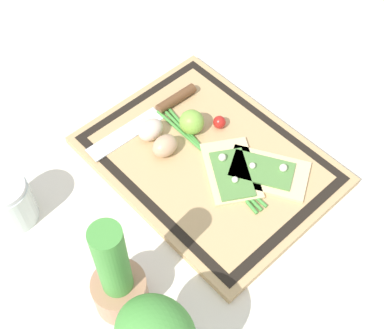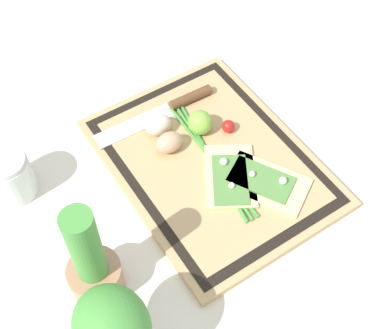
{
  "view_description": "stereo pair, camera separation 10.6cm",
  "coord_description": "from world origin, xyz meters",
  "px_view_note": "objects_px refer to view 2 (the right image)",
  "views": [
    {
      "loc": [
        -0.45,
        0.47,
        0.9
      ],
      "look_at": [
        0.0,
        0.05,
        0.04
      ],
      "focal_mm": 50.0,
      "sensor_mm": 36.0,
      "label": 1
    },
    {
      "loc": [
        -0.52,
        0.39,
        0.9
      ],
      "look_at": [
        0.0,
        0.05,
        0.04
      ],
      "focal_mm": 50.0,
      "sensor_mm": 36.0,
      "label": 2
    }
  ],
  "objects_px": {
    "knife": "(174,106)",
    "sauce_jar": "(11,178)",
    "pizza_slice_near": "(266,182)",
    "herb_pot": "(92,267)",
    "pizza_slice_far": "(230,176)",
    "cherry_tomato_red": "(228,126)",
    "egg_pink": "(159,125)",
    "lime": "(200,123)",
    "egg_brown": "(169,142)"
  },
  "relations": [
    {
      "from": "pizza_slice_far",
      "to": "cherry_tomato_red",
      "type": "distance_m",
      "value": 0.12
    },
    {
      "from": "pizza_slice_far",
      "to": "knife",
      "type": "xyz_separation_m",
      "value": [
        0.22,
        -0.0,
        0.0
      ]
    },
    {
      "from": "knife",
      "to": "lime",
      "type": "distance_m",
      "value": 0.09
    },
    {
      "from": "cherry_tomato_red",
      "to": "herb_pot",
      "type": "xyz_separation_m",
      "value": [
        -0.16,
        0.39,
        0.05
      ]
    },
    {
      "from": "pizza_slice_far",
      "to": "cherry_tomato_red",
      "type": "xyz_separation_m",
      "value": [
        0.1,
        -0.07,
        0.01
      ]
    },
    {
      "from": "egg_pink",
      "to": "sauce_jar",
      "type": "relative_size",
      "value": 0.56
    },
    {
      "from": "pizza_slice_far",
      "to": "lime",
      "type": "height_order",
      "value": "lime"
    },
    {
      "from": "pizza_slice_near",
      "to": "sauce_jar",
      "type": "relative_size",
      "value": 1.83
    },
    {
      "from": "egg_pink",
      "to": "lime",
      "type": "distance_m",
      "value": 0.09
    },
    {
      "from": "pizza_slice_far",
      "to": "cherry_tomato_red",
      "type": "relative_size",
      "value": 6.55
    },
    {
      "from": "pizza_slice_near",
      "to": "knife",
      "type": "bearing_deg",
      "value": 9.75
    },
    {
      "from": "egg_pink",
      "to": "pizza_slice_far",
      "type": "bearing_deg",
      "value": -162.47
    },
    {
      "from": "egg_pink",
      "to": "cherry_tomato_red",
      "type": "relative_size",
      "value": 2.06
    },
    {
      "from": "egg_pink",
      "to": "lime",
      "type": "xyz_separation_m",
      "value": [
        -0.05,
        -0.07,
        0.0
      ]
    },
    {
      "from": "pizza_slice_far",
      "to": "egg_pink",
      "type": "distance_m",
      "value": 0.19
    },
    {
      "from": "cherry_tomato_red",
      "to": "sauce_jar",
      "type": "bearing_deg",
      "value": 74.74
    },
    {
      "from": "herb_pot",
      "to": "cherry_tomato_red",
      "type": "bearing_deg",
      "value": -68.21
    },
    {
      "from": "egg_brown",
      "to": "sauce_jar",
      "type": "distance_m",
      "value": 0.32
    },
    {
      "from": "lime",
      "to": "egg_pink",
      "type": "bearing_deg",
      "value": 58.48
    },
    {
      "from": "pizza_slice_near",
      "to": "sauce_jar",
      "type": "xyz_separation_m",
      "value": [
        0.27,
        0.42,
        0.02
      ]
    },
    {
      "from": "pizza_slice_far",
      "to": "egg_brown",
      "type": "height_order",
      "value": "egg_brown"
    },
    {
      "from": "pizza_slice_near",
      "to": "sauce_jar",
      "type": "bearing_deg",
      "value": 57.07
    },
    {
      "from": "pizza_slice_near",
      "to": "knife",
      "type": "relative_size",
      "value": 0.67
    },
    {
      "from": "egg_pink",
      "to": "cherry_tomato_red",
      "type": "distance_m",
      "value": 0.15
    },
    {
      "from": "pizza_slice_near",
      "to": "egg_brown",
      "type": "distance_m",
      "value": 0.21
    },
    {
      "from": "lime",
      "to": "herb_pot",
      "type": "xyz_separation_m",
      "value": [
        -0.19,
        0.34,
        0.04
      ]
    },
    {
      "from": "herb_pot",
      "to": "sauce_jar",
      "type": "relative_size",
      "value": 2.38
    },
    {
      "from": "sauce_jar",
      "to": "lime",
      "type": "bearing_deg",
      "value": -102.64
    },
    {
      "from": "egg_brown",
      "to": "egg_pink",
      "type": "xyz_separation_m",
      "value": [
        0.05,
        -0.01,
        0.0
      ]
    },
    {
      "from": "egg_pink",
      "to": "sauce_jar",
      "type": "distance_m",
      "value": 0.31
    },
    {
      "from": "egg_pink",
      "to": "cherry_tomato_red",
      "type": "bearing_deg",
      "value": -122.04
    },
    {
      "from": "pizza_slice_far",
      "to": "knife",
      "type": "bearing_deg",
      "value": -1.11
    },
    {
      "from": "pizza_slice_near",
      "to": "herb_pot",
      "type": "relative_size",
      "value": 0.77
    },
    {
      "from": "cherry_tomato_red",
      "to": "egg_pink",
      "type": "bearing_deg",
      "value": 57.96
    },
    {
      "from": "knife",
      "to": "sauce_jar",
      "type": "distance_m",
      "value": 0.37
    },
    {
      "from": "egg_pink",
      "to": "lime",
      "type": "bearing_deg",
      "value": -121.52
    },
    {
      "from": "egg_pink",
      "to": "egg_brown",
      "type": "bearing_deg",
      "value": 173.38
    },
    {
      "from": "sauce_jar",
      "to": "egg_brown",
      "type": "bearing_deg",
      "value": -106.94
    },
    {
      "from": "pizza_slice_far",
      "to": "egg_brown",
      "type": "bearing_deg",
      "value": 26.14
    },
    {
      "from": "lime",
      "to": "herb_pot",
      "type": "bearing_deg",
      "value": 118.99
    },
    {
      "from": "sauce_jar",
      "to": "knife",
      "type": "bearing_deg",
      "value": -90.36
    },
    {
      "from": "herb_pot",
      "to": "pizza_slice_near",
      "type": "bearing_deg",
      "value": -89.36
    },
    {
      "from": "knife",
      "to": "cherry_tomato_red",
      "type": "relative_size",
      "value": 10.19
    },
    {
      "from": "egg_brown",
      "to": "lime",
      "type": "bearing_deg",
      "value": -85.34
    },
    {
      "from": "pizza_slice_far",
      "to": "cherry_tomato_red",
      "type": "height_order",
      "value": "cherry_tomato_red"
    },
    {
      "from": "knife",
      "to": "cherry_tomato_red",
      "type": "distance_m",
      "value": 0.13
    },
    {
      "from": "sauce_jar",
      "to": "egg_pink",
      "type": "bearing_deg",
      "value": -97.5
    },
    {
      "from": "egg_pink",
      "to": "cherry_tomato_red",
      "type": "height_order",
      "value": "egg_pink"
    },
    {
      "from": "lime",
      "to": "cherry_tomato_red",
      "type": "bearing_deg",
      "value": -122.8
    },
    {
      "from": "pizza_slice_far",
      "to": "knife",
      "type": "distance_m",
      "value": 0.22
    }
  ]
}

